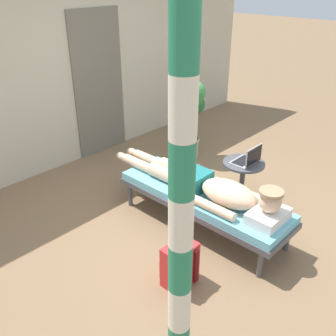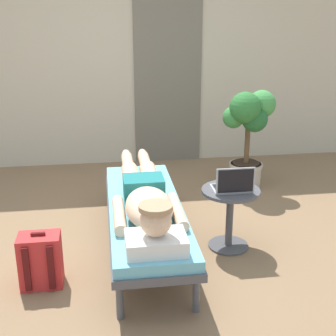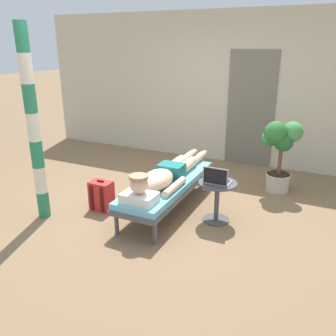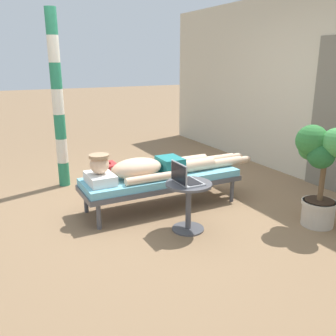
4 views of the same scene
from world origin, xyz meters
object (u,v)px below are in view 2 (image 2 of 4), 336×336
lounge_chair (145,213)px  person_reclining (146,197)px  potted_plant (248,127)px  laptop (233,185)px  backpack (41,260)px  side_table (230,208)px

lounge_chair → person_reclining: size_ratio=0.89×
lounge_chair → potted_plant: 1.79m
laptop → backpack: (-1.50, -0.30, -0.39)m
side_table → backpack: side_table is taller
lounge_chair → backpack: size_ratio=4.57×
person_reclining → backpack: bearing=-159.2°
lounge_chair → backpack: 0.90m
person_reclining → potted_plant: bearing=47.1°
person_reclining → potted_plant: 1.82m
person_reclining → laptop: (0.70, -0.00, 0.06)m
lounge_chair → potted_plant: bearing=45.2°
side_table → person_reclining: bearing=-175.9°
person_reclining → side_table: size_ratio=4.15×
laptop → potted_plant: bearing=68.2°
lounge_chair → laptop: size_ratio=6.25×
lounge_chair → potted_plant: potted_plant is taller
lounge_chair → side_table: bearing=-2.8°
laptop → potted_plant: (0.53, 1.33, 0.12)m
person_reclining → potted_plant: potted_plant is taller
lounge_chair → person_reclining: bearing=-90.0°
laptop → backpack: bearing=-168.6°
lounge_chair → side_table: 0.70m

